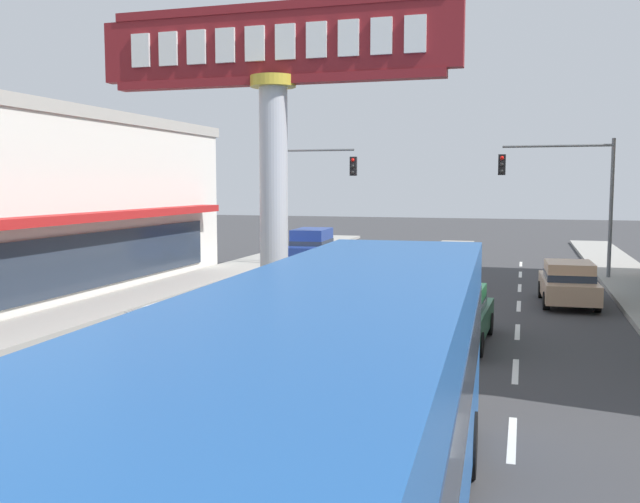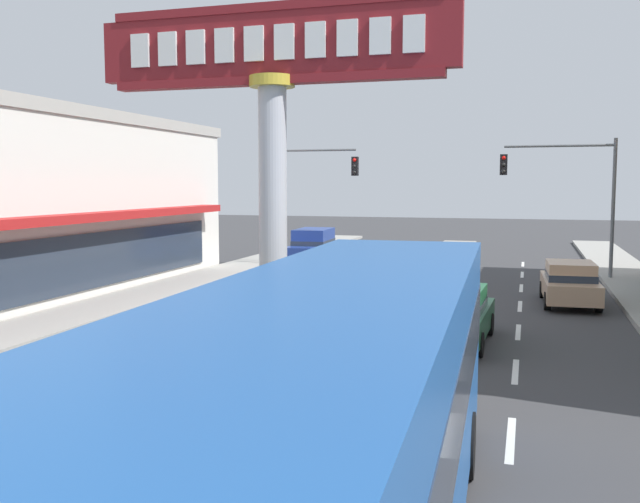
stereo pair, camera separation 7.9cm
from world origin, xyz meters
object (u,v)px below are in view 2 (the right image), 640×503
at_px(sedan_near_right_lane, 180,339).
at_px(suv_far_left_oncoming, 313,246).
at_px(district_sign, 273,197).
at_px(bus_mid_left_lane, 331,424).
at_px(sedan_far_right_lane, 453,314).
at_px(traffic_light_left_side, 300,184).
at_px(sedan_near_left_lane, 570,283).
at_px(traffic_light_right_side, 571,184).

xyz_separation_m(sedan_near_right_lane, suv_far_left_oncoming, (-3.31, 20.79, 0.20)).
xyz_separation_m(district_sign, bus_mid_left_lane, (2.78, -5.82, -2.13)).
distance_m(sedan_near_right_lane, sedan_far_right_lane, 7.32).
bearing_deg(traffic_light_left_side, sedan_far_right_lane, -58.14).
bearing_deg(sedan_near_left_lane, sedan_far_right_lane, -114.72).
relative_size(traffic_light_left_side, sedan_far_right_lane, 1.42).
bearing_deg(district_sign, traffic_light_left_side, 106.92).
distance_m(sedan_near_left_lane, suv_far_left_oncoming, 15.05).
bearing_deg(suv_far_left_oncoming, traffic_light_right_side, -9.72).
xyz_separation_m(traffic_light_left_side, suv_far_left_oncoming, (0.28, 1.30, -3.26)).
xyz_separation_m(district_sign, traffic_light_right_side, (6.37, 20.11, 0.25)).
height_order(traffic_light_right_side, suv_far_left_oncoming, traffic_light_right_side).
distance_m(sedan_far_right_lane, bus_mid_left_lane, 12.09).
height_order(traffic_light_left_side, bus_mid_left_lane, traffic_light_left_side).
bearing_deg(traffic_light_right_side, traffic_light_left_side, 176.25).
distance_m(district_sign, sedan_far_right_lane, 7.53).
bearing_deg(sedan_far_right_lane, suv_far_left_oncoming, 118.97).
bearing_deg(suv_far_left_oncoming, bus_mid_left_lane, -72.46).
xyz_separation_m(district_sign, sedan_near_right_lane, (-2.78, 1.45, -3.21)).
relative_size(district_sign, traffic_light_right_side, 1.19).
bearing_deg(sedan_far_right_lane, traffic_light_left_side, 121.86).
height_order(sedan_near_right_lane, suv_far_left_oncoming, suv_far_left_oncoming).
distance_m(district_sign, traffic_light_left_side, 21.89).
bearing_deg(bus_mid_left_lane, traffic_light_left_side, 108.88).
relative_size(sedan_far_right_lane, sedan_near_left_lane, 1.00).
relative_size(sedan_near_left_lane, suv_far_left_oncoming, 0.93).
xyz_separation_m(district_sign, sedan_near_left_lane, (6.09, 13.39, -3.21)).
xyz_separation_m(district_sign, traffic_light_left_side, (-6.37, 20.94, 0.25)).
relative_size(traffic_light_left_side, bus_mid_left_lane, 0.55).
bearing_deg(sedan_near_right_lane, district_sign, -27.58).
distance_m(district_sign, sedan_near_right_lane, 4.49).
bearing_deg(sedan_near_right_lane, traffic_light_left_side, 100.43).
distance_m(traffic_light_right_side, sedan_far_right_lane, 14.76).
height_order(sedan_near_right_lane, sedan_near_left_lane, same).
height_order(sedan_near_right_lane, bus_mid_left_lane, bus_mid_left_lane).
xyz_separation_m(sedan_near_right_lane, sedan_near_left_lane, (8.87, 11.94, 0.00)).
distance_m(traffic_light_right_side, bus_mid_left_lane, 26.28).
height_order(traffic_light_left_side, sedan_near_right_lane, traffic_light_left_side).
height_order(traffic_light_right_side, sedan_near_right_lane, traffic_light_right_side).
bearing_deg(sedan_near_right_lane, sedan_far_right_lane, 40.58).
relative_size(traffic_light_left_side, sedan_near_left_lane, 1.42).
relative_size(bus_mid_left_lane, suv_far_left_oncoming, 2.40).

